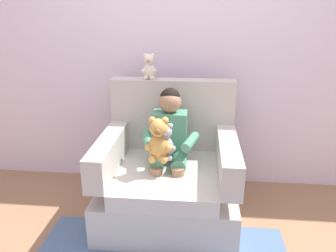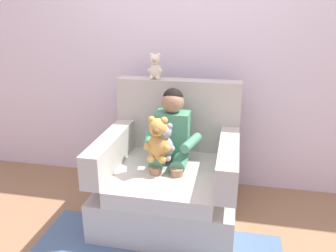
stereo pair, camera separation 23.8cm
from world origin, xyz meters
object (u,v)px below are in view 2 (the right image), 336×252
seated_child (171,138)px  plush_grey (164,142)px  plush_cream_on_backrest (155,67)px  plush_honey (158,140)px  armchair (170,177)px

seated_child → plush_grey: seated_child is taller
plush_grey → plush_cream_on_backrest: size_ratio=1.30×
plush_grey → plush_cream_on_backrest: 0.68m
plush_grey → plush_honey: plush_honey is taller
plush_honey → plush_cream_on_backrest: (-0.14, 0.50, 0.43)m
armchair → seated_child: (0.00, 0.03, 0.32)m
plush_grey → plush_honey: 0.06m
armchair → plush_grey: armchair is taller
plush_honey → plush_grey: bearing=59.1°
seated_child → plush_grey: 0.16m
plush_grey → plush_honey: size_ratio=0.83×
armchair → seated_child: size_ratio=1.25×
plush_grey → plush_cream_on_backrest: plush_cream_on_backrest is taller
plush_honey → armchair: bearing=90.1°
armchair → plush_honey: 0.41m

